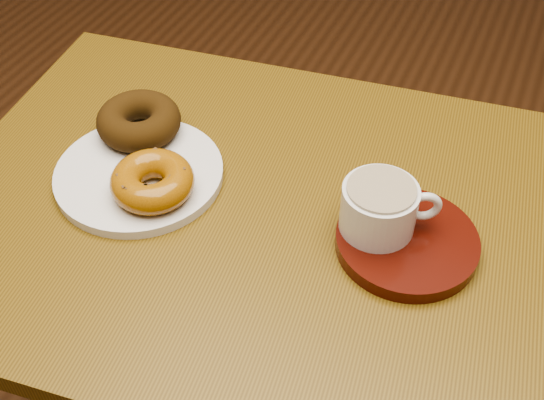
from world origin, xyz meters
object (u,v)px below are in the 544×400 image
at_px(cafe_table, 259,268).
at_px(coffee_cup, 380,207).
at_px(donut_plate, 139,174).
at_px(saucer, 407,242).

relative_size(cafe_table, coffee_cup, 7.74).
xyz_separation_m(donut_plate, saucer, (0.36, 0.02, 0.00)).
height_order(donut_plate, saucer, saucer).
distance_m(cafe_table, saucer, 0.23).
distance_m(donut_plate, saucer, 0.36).
height_order(cafe_table, donut_plate, donut_plate).
xyz_separation_m(cafe_table, donut_plate, (-0.17, -0.01, 0.13)).
bearing_deg(coffee_cup, donut_plate, 160.65).
distance_m(cafe_table, coffee_cup, 0.23).
height_order(donut_plate, coffee_cup, coffee_cup).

